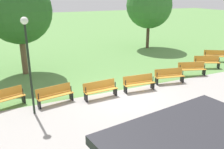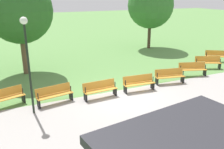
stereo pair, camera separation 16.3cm
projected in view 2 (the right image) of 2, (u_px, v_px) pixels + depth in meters
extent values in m
plane|color=#5B8C47|center=(121.00, 95.00, 13.47)|extent=(120.00, 120.00, 0.00)
cube|color=#A39E99|center=(139.00, 109.00, 11.77)|extent=(35.50, 5.09, 0.01)
cube|color=orange|center=(217.00, 56.00, 19.69)|extent=(1.79, 1.35, 0.04)
cube|color=orange|center=(217.00, 53.00, 19.80)|extent=(1.61, 1.06, 0.40)
cube|color=black|center=(206.00, 59.00, 19.88)|extent=(0.25, 0.35, 0.43)
cylinder|color=black|center=(206.00, 54.00, 19.73)|extent=(0.06, 0.06, 0.30)
cube|color=orange|center=(208.00, 63.00, 17.92)|extent=(1.85, 1.17, 0.04)
cube|color=orange|center=(208.00, 59.00, 18.04)|extent=(1.71, 0.87, 0.40)
cube|color=black|center=(219.00, 66.00, 17.98)|extent=(0.21, 0.36, 0.43)
cylinder|color=black|center=(220.00, 61.00, 17.84)|extent=(0.06, 0.06, 0.30)
cube|color=black|center=(196.00, 66.00, 18.01)|extent=(0.21, 0.36, 0.43)
cylinder|color=black|center=(197.00, 61.00, 17.87)|extent=(0.06, 0.06, 0.30)
cube|color=orange|center=(193.00, 70.00, 16.34)|extent=(1.88, 0.98, 0.04)
cube|color=orange|center=(192.00, 65.00, 16.45)|extent=(1.78, 0.66, 0.40)
cube|color=black|center=(205.00, 72.00, 16.50)|extent=(0.17, 0.37, 0.43)
cylinder|color=black|center=(205.00, 67.00, 16.36)|extent=(0.06, 0.06, 0.30)
cube|color=black|center=(180.00, 73.00, 16.33)|extent=(0.17, 0.37, 0.43)
cylinder|color=black|center=(181.00, 68.00, 16.18)|extent=(0.06, 0.06, 0.30)
cube|color=orange|center=(170.00, 77.00, 14.96)|extent=(1.89, 0.77, 0.04)
cube|color=orange|center=(169.00, 72.00, 15.07)|extent=(1.83, 0.44, 0.40)
cube|color=black|center=(182.00, 79.00, 15.22)|extent=(0.13, 0.38, 0.43)
cylinder|color=black|center=(183.00, 73.00, 15.08)|extent=(0.05, 0.05, 0.30)
cube|color=black|center=(157.00, 81.00, 14.85)|extent=(0.13, 0.38, 0.43)
cylinder|color=black|center=(157.00, 75.00, 14.70)|extent=(0.05, 0.05, 0.30)
cube|color=orange|center=(139.00, 84.00, 13.81)|extent=(1.86, 0.55, 0.04)
cube|color=orange|center=(138.00, 78.00, 13.91)|extent=(1.84, 0.22, 0.40)
cube|color=black|center=(152.00, 86.00, 14.17)|extent=(0.08, 0.38, 0.43)
cylinder|color=black|center=(153.00, 79.00, 14.03)|extent=(0.05, 0.05, 0.30)
cube|color=black|center=(125.00, 89.00, 13.60)|extent=(0.08, 0.38, 0.43)
cylinder|color=black|center=(125.00, 83.00, 13.46)|extent=(0.05, 0.05, 0.30)
cube|color=orange|center=(101.00, 90.00, 12.90)|extent=(1.86, 0.55, 0.04)
cube|color=orange|center=(99.00, 85.00, 13.00)|extent=(1.84, 0.22, 0.40)
cube|color=black|center=(115.00, 91.00, 13.36)|extent=(0.08, 0.38, 0.43)
cylinder|color=black|center=(115.00, 85.00, 13.21)|extent=(0.05, 0.05, 0.30)
cube|color=black|center=(85.00, 97.00, 12.60)|extent=(0.08, 0.38, 0.43)
cylinder|color=black|center=(85.00, 90.00, 12.46)|extent=(0.05, 0.05, 0.30)
cube|color=orange|center=(55.00, 95.00, 12.26)|extent=(1.89, 0.77, 0.04)
cube|color=orange|center=(53.00, 89.00, 12.34)|extent=(1.83, 0.44, 0.40)
cube|color=black|center=(71.00, 96.00, 12.80)|extent=(0.13, 0.38, 0.43)
cylinder|color=black|center=(71.00, 89.00, 12.65)|extent=(0.05, 0.05, 0.30)
cube|color=black|center=(39.00, 104.00, 11.87)|extent=(0.13, 0.38, 0.43)
cylinder|color=black|center=(38.00, 96.00, 11.73)|extent=(0.05, 0.05, 0.30)
cube|color=orange|center=(6.00, 98.00, 11.88)|extent=(1.88, 0.98, 0.04)
cube|color=orange|center=(3.00, 93.00, 11.95)|extent=(1.78, 0.66, 0.40)
cube|color=black|center=(23.00, 98.00, 12.50)|extent=(0.17, 0.37, 0.43)
cylinder|color=black|center=(23.00, 91.00, 12.36)|extent=(0.06, 0.06, 0.30)
cylinder|color=#4C3828|center=(149.00, 34.00, 24.33)|extent=(0.30, 0.30, 2.73)
sphere|color=#336B2D|center=(151.00, 5.00, 23.44)|extent=(4.39, 4.39, 4.39)
cylinder|color=brown|center=(24.00, 53.00, 16.60)|extent=(0.39, 0.39, 2.84)
sphere|color=#285B23|center=(19.00, 11.00, 15.71)|extent=(4.26, 4.26, 4.26)
cylinder|color=black|center=(29.00, 71.00, 10.77)|extent=(0.10, 0.10, 4.09)
sphere|color=white|center=(24.00, 21.00, 10.07)|extent=(0.32, 0.32, 0.32)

